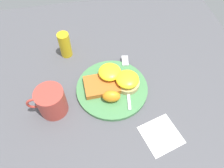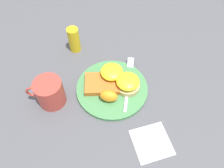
{
  "view_description": "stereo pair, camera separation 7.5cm",
  "coord_description": "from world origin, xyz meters",
  "px_view_note": "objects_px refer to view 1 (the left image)",
  "views": [
    {
      "loc": [
        0.08,
        0.43,
        0.64
      ],
      "look_at": [
        0.0,
        0.0,
        0.03
      ],
      "focal_mm": 35.0,
      "sensor_mm": 36.0,
      "label": 1
    },
    {
      "loc": [
        0.01,
        0.43,
        0.64
      ],
      "look_at": [
        0.0,
        0.0,
        0.03
      ],
      "focal_mm": 35.0,
      "sensor_mm": 36.0,
      "label": 2
    }
  ],
  "objects_px": {
    "sandwich_benedict_right": "(111,74)",
    "fork": "(127,77)",
    "cup": "(51,101)",
    "hashbrown_patty": "(102,85)",
    "sandwich_benedict_left": "(127,81)",
    "orange_wedge": "(111,96)",
    "condiment_bottle": "(65,45)"
  },
  "relations": [
    {
      "from": "hashbrown_patty",
      "to": "condiment_bottle",
      "type": "xyz_separation_m",
      "value": [
        0.11,
        -0.19,
        0.03
      ]
    },
    {
      "from": "sandwich_benedict_right",
      "to": "hashbrown_patty",
      "type": "height_order",
      "value": "sandwich_benedict_right"
    },
    {
      "from": "sandwich_benedict_left",
      "to": "sandwich_benedict_right",
      "type": "distance_m",
      "value": 0.06
    },
    {
      "from": "condiment_bottle",
      "to": "fork",
      "type": "bearing_deg",
      "value": 140.52
    },
    {
      "from": "sandwich_benedict_left",
      "to": "sandwich_benedict_right",
      "type": "relative_size",
      "value": 1.0
    },
    {
      "from": "sandwich_benedict_left",
      "to": "cup",
      "type": "relative_size",
      "value": 0.7
    },
    {
      "from": "hashbrown_patty",
      "to": "cup",
      "type": "bearing_deg",
      "value": 16.59
    },
    {
      "from": "sandwich_benedict_left",
      "to": "fork",
      "type": "height_order",
      "value": "sandwich_benedict_left"
    },
    {
      "from": "orange_wedge",
      "to": "cup",
      "type": "xyz_separation_m",
      "value": [
        0.19,
        -0.01,
        0.01
      ]
    },
    {
      "from": "sandwich_benedict_left",
      "to": "fork",
      "type": "bearing_deg",
      "value": -101.66
    },
    {
      "from": "cup",
      "to": "condiment_bottle",
      "type": "bearing_deg",
      "value": -103.84
    },
    {
      "from": "cup",
      "to": "hashbrown_patty",
      "type": "bearing_deg",
      "value": -163.41
    },
    {
      "from": "sandwich_benedict_right",
      "to": "orange_wedge",
      "type": "relative_size",
      "value": 1.44
    },
    {
      "from": "orange_wedge",
      "to": "condiment_bottle",
      "type": "xyz_separation_m",
      "value": [
        0.13,
        -0.25,
        0.02
      ]
    },
    {
      "from": "hashbrown_patty",
      "to": "orange_wedge",
      "type": "bearing_deg",
      "value": 110.94
    },
    {
      "from": "hashbrown_patty",
      "to": "cup",
      "type": "distance_m",
      "value": 0.18
    },
    {
      "from": "cup",
      "to": "condiment_bottle",
      "type": "height_order",
      "value": "condiment_bottle"
    },
    {
      "from": "sandwich_benedict_right",
      "to": "fork",
      "type": "xyz_separation_m",
      "value": [
        -0.06,
        0.01,
        -0.02
      ]
    },
    {
      "from": "sandwich_benedict_left",
      "to": "orange_wedge",
      "type": "xyz_separation_m",
      "value": [
        0.07,
        0.05,
        -0.0
      ]
    },
    {
      "from": "sandwich_benedict_right",
      "to": "orange_wedge",
      "type": "distance_m",
      "value": 0.09
    },
    {
      "from": "orange_wedge",
      "to": "fork",
      "type": "bearing_deg",
      "value": -130.9
    },
    {
      "from": "condiment_bottle",
      "to": "orange_wedge",
      "type": "bearing_deg",
      "value": 117.7
    },
    {
      "from": "sandwich_benedict_right",
      "to": "fork",
      "type": "relative_size",
      "value": 0.36
    },
    {
      "from": "sandwich_benedict_right",
      "to": "cup",
      "type": "xyz_separation_m",
      "value": [
        0.21,
        0.08,
        0.01
      ]
    },
    {
      "from": "hashbrown_patty",
      "to": "fork",
      "type": "height_order",
      "value": "hashbrown_patty"
    },
    {
      "from": "fork",
      "to": "cup",
      "type": "xyz_separation_m",
      "value": [
        0.26,
        0.07,
        0.03
      ]
    },
    {
      "from": "sandwich_benedict_left",
      "to": "cup",
      "type": "height_order",
      "value": "cup"
    },
    {
      "from": "sandwich_benedict_left",
      "to": "hashbrown_patty",
      "type": "distance_m",
      "value": 0.09
    },
    {
      "from": "sandwich_benedict_right",
      "to": "hashbrown_patty",
      "type": "distance_m",
      "value": 0.05
    },
    {
      "from": "sandwich_benedict_left",
      "to": "cup",
      "type": "xyz_separation_m",
      "value": [
        0.26,
        0.04,
        0.01
      ]
    },
    {
      "from": "orange_wedge",
      "to": "sandwich_benedict_right",
      "type": "bearing_deg",
      "value": -100.17
    },
    {
      "from": "orange_wedge",
      "to": "hashbrown_patty",
      "type": "bearing_deg",
      "value": -69.06
    }
  ]
}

